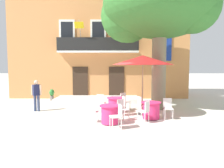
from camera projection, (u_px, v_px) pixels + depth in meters
ground_plane at (104, 114)px, 10.35m from camera, size 120.00×120.00×0.00m
building_facade at (100, 49)px, 17.01m from camera, size 13.00×5.09×7.50m
entrance_step_platform at (97, 99)px, 14.23m from camera, size 5.54×2.21×0.25m
plane_tree at (158, 7)px, 11.29m from camera, size 6.23×5.47×7.46m
cafe_table_near_tree at (116, 105)px, 10.72m from camera, size 0.86×0.86×0.76m
cafe_chair_near_tree_0 at (122, 104)px, 10.01m from camera, size 0.49×0.49×0.91m
cafe_chair_near_tree_1 at (124, 100)px, 11.29m from camera, size 0.57×0.57×0.91m
cafe_chair_near_tree_2 at (101, 102)px, 10.82m from camera, size 0.49×0.49×0.91m
cafe_table_middle at (151, 110)px, 9.37m from camera, size 0.86×0.86×0.76m
cafe_chair_middle_0 at (168, 107)px, 9.41m from camera, size 0.41×0.41×0.91m
cafe_chair_middle_1 at (141, 104)px, 10.03m from camera, size 0.52×0.52×0.91m
cafe_chair_middle_2 at (145, 110)px, 8.71m from camera, size 0.56×0.56×0.91m
cafe_table_front at (110, 114)px, 8.58m from camera, size 0.86×0.86×0.76m
cafe_chair_front_0 at (118, 115)px, 7.87m from camera, size 0.50×0.50×0.91m
cafe_chair_front_1 at (122, 108)px, 9.12m from camera, size 0.57×0.57×0.91m
cafe_chair_front_2 at (92, 110)px, 8.67m from camera, size 0.48×0.48×0.91m
cafe_umbrella at (143, 60)px, 10.02m from camera, size 2.90×2.90×2.85m
ground_planter_left at (52, 94)px, 14.40m from camera, size 0.33×0.33×0.79m
pedestrian_near_entrance at (36, 94)px, 10.96m from camera, size 0.53×0.39×1.62m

